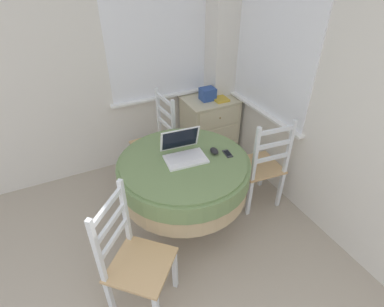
{
  "coord_description": "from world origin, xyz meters",
  "views": [
    {
      "loc": [
        0.34,
        0.06,
        2.17
      ],
      "look_at": [
        1.3,
        2.01,
        0.67
      ],
      "focal_mm": 28.0,
      "sensor_mm": 36.0,
      "label": 1
    }
  ],
  "objects_px": {
    "cell_phone": "(228,154)",
    "computer_mouse": "(214,151)",
    "round_dining_table": "(184,174)",
    "corner_cabinet": "(209,127)",
    "dining_chair_camera_near": "(134,260)",
    "storage_box": "(208,94)",
    "laptop": "(184,152)",
    "book_on_cabinet": "(220,99)",
    "dining_chair_near_right_window": "(262,166)",
    "dining_chair_near_back_window": "(157,142)"
  },
  "relations": [
    {
      "from": "dining_chair_camera_near",
      "to": "book_on_cabinet",
      "type": "xyz_separation_m",
      "value": [
        1.48,
        1.41,
        0.31
      ]
    },
    {
      "from": "computer_mouse",
      "to": "storage_box",
      "type": "relative_size",
      "value": 0.58
    },
    {
      "from": "computer_mouse",
      "to": "dining_chair_near_back_window",
      "type": "bearing_deg",
      "value": 105.05
    },
    {
      "from": "round_dining_table",
      "to": "book_on_cabinet",
      "type": "height_order",
      "value": "book_on_cabinet"
    },
    {
      "from": "laptop",
      "to": "book_on_cabinet",
      "type": "relative_size",
      "value": 1.85
    },
    {
      "from": "storage_box",
      "to": "book_on_cabinet",
      "type": "height_order",
      "value": "storage_box"
    },
    {
      "from": "cell_phone",
      "to": "computer_mouse",
      "type": "bearing_deg",
      "value": 148.14
    },
    {
      "from": "round_dining_table",
      "to": "computer_mouse",
      "type": "height_order",
      "value": "computer_mouse"
    },
    {
      "from": "corner_cabinet",
      "to": "book_on_cabinet",
      "type": "distance_m",
      "value": 0.4
    },
    {
      "from": "round_dining_table",
      "to": "corner_cabinet",
      "type": "xyz_separation_m",
      "value": [
        0.79,
        0.96,
        -0.23
      ]
    },
    {
      "from": "computer_mouse",
      "to": "corner_cabinet",
      "type": "bearing_deg",
      "value": 62.54
    },
    {
      "from": "computer_mouse",
      "to": "corner_cabinet",
      "type": "relative_size",
      "value": 0.13
    },
    {
      "from": "round_dining_table",
      "to": "laptop",
      "type": "distance_m",
      "value": 0.2
    },
    {
      "from": "round_dining_table",
      "to": "laptop",
      "type": "xyz_separation_m",
      "value": [
        0.02,
        0.04,
        0.19
      ]
    },
    {
      "from": "laptop",
      "to": "computer_mouse",
      "type": "distance_m",
      "value": 0.26
    },
    {
      "from": "computer_mouse",
      "to": "laptop",
      "type": "bearing_deg",
      "value": 164.66
    },
    {
      "from": "dining_chair_near_right_window",
      "to": "laptop",
      "type": "bearing_deg",
      "value": 173.4
    },
    {
      "from": "dining_chair_near_right_window",
      "to": "book_on_cabinet",
      "type": "distance_m",
      "value": 0.99
    },
    {
      "from": "computer_mouse",
      "to": "dining_chair_near_right_window",
      "type": "bearing_deg",
      "value": -2.29
    },
    {
      "from": "round_dining_table",
      "to": "corner_cabinet",
      "type": "distance_m",
      "value": 1.27
    },
    {
      "from": "round_dining_table",
      "to": "dining_chair_camera_near",
      "type": "xyz_separation_m",
      "value": [
        -0.61,
        -0.52,
        -0.15
      ]
    },
    {
      "from": "dining_chair_near_back_window",
      "to": "corner_cabinet",
      "type": "relative_size",
      "value": 1.31
    },
    {
      "from": "dining_chair_near_right_window",
      "to": "storage_box",
      "type": "xyz_separation_m",
      "value": [
        -0.05,
        1.0,
        0.36
      ]
    },
    {
      "from": "dining_chair_near_right_window",
      "to": "book_on_cabinet",
      "type": "height_order",
      "value": "dining_chair_near_right_window"
    },
    {
      "from": "dining_chair_near_right_window",
      "to": "round_dining_table",
      "type": "bearing_deg",
      "value": 176.49
    },
    {
      "from": "dining_chair_near_right_window",
      "to": "storage_box",
      "type": "distance_m",
      "value": 1.07
    },
    {
      "from": "computer_mouse",
      "to": "storage_box",
      "type": "xyz_separation_m",
      "value": [
        0.47,
        0.98,
        0.04
      ]
    },
    {
      "from": "cell_phone",
      "to": "dining_chair_near_back_window",
      "type": "bearing_deg",
      "value": 109.71
    },
    {
      "from": "dining_chair_camera_near",
      "to": "storage_box",
      "type": "relative_size",
      "value": 6.01
    },
    {
      "from": "cell_phone",
      "to": "dining_chair_camera_near",
      "type": "relative_size",
      "value": 0.12
    },
    {
      "from": "laptop",
      "to": "dining_chair_near_back_window",
      "type": "distance_m",
      "value": 0.84
    },
    {
      "from": "cell_phone",
      "to": "dining_chair_near_back_window",
      "type": "distance_m",
      "value": 0.99
    },
    {
      "from": "round_dining_table",
      "to": "cell_phone",
      "type": "xyz_separation_m",
      "value": [
        0.37,
        -0.09,
        0.15
      ]
    },
    {
      "from": "dining_chair_near_back_window",
      "to": "storage_box",
      "type": "height_order",
      "value": "dining_chair_near_back_window"
    },
    {
      "from": "laptop",
      "to": "corner_cabinet",
      "type": "distance_m",
      "value": 1.27
    },
    {
      "from": "corner_cabinet",
      "to": "book_on_cabinet",
      "type": "height_order",
      "value": "book_on_cabinet"
    },
    {
      "from": "dining_chair_near_right_window",
      "to": "dining_chair_camera_near",
      "type": "distance_m",
      "value": 1.48
    },
    {
      "from": "laptop",
      "to": "corner_cabinet",
      "type": "xyz_separation_m",
      "value": [
        0.77,
        0.92,
        -0.42
      ]
    },
    {
      "from": "round_dining_table",
      "to": "cell_phone",
      "type": "relative_size",
      "value": 9.57
    },
    {
      "from": "storage_box",
      "to": "computer_mouse",
      "type": "bearing_deg",
      "value": -115.7
    },
    {
      "from": "cell_phone",
      "to": "dining_chair_near_back_window",
      "type": "relative_size",
      "value": 0.12
    },
    {
      "from": "round_dining_table",
      "to": "dining_chair_near_right_window",
      "type": "height_order",
      "value": "dining_chair_near_right_window"
    },
    {
      "from": "cell_phone",
      "to": "storage_box",
      "type": "bearing_deg",
      "value": 70.09
    },
    {
      "from": "dining_chair_camera_near",
      "to": "corner_cabinet",
      "type": "relative_size",
      "value": 1.31
    },
    {
      "from": "dining_chair_near_back_window",
      "to": "corner_cabinet",
      "type": "height_order",
      "value": "dining_chair_near_back_window"
    },
    {
      "from": "laptop",
      "to": "corner_cabinet",
      "type": "relative_size",
      "value": 0.48
    },
    {
      "from": "round_dining_table",
      "to": "computer_mouse",
      "type": "xyz_separation_m",
      "value": [
        0.27,
        -0.03,
        0.17
      ]
    },
    {
      "from": "round_dining_table",
      "to": "book_on_cabinet",
      "type": "distance_m",
      "value": 1.25
    },
    {
      "from": "computer_mouse",
      "to": "storage_box",
      "type": "bearing_deg",
      "value": 64.3
    },
    {
      "from": "storage_box",
      "to": "laptop",
      "type": "bearing_deg",
      "value": -128.35
    }
  ]
}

